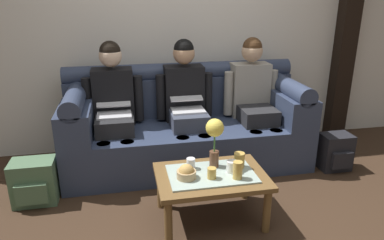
# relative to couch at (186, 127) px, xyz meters

# --- Properties ---
(ground_plane) EXTENTS (14.00, 14.00, 0.00)m
(ground_plane) POSITION_rel_couch_xyz_m (-0.00, -1.17, -0.37)
(ground_plane) COLOR #382619
(back_wall_patterned) EXTENTS (6.00, 0.12, 2.90)m
(back_wall_patterned) POSITION_rel_couch_xyz_m (-0.00, 0.53, 1.08)
(back_wall_patterned) COLOR silver
(back_wall_patterned) RESTS_ON ground_plane
(timber_pillar) EXTENTS (0.20, 0.20, 2.90)m
(timber_pillar) POSITION_rel_couch_xyz_m (1.91, 0.41, 1.08)
(timber_pillar) COLOR black
(timber_pillar) RESTS_ON ground_plane
(couch) EXTENTS (2.32, 0.88, 0.96)m
(couch) POSITION_rel_couch_xyz_m (0.00, 0.00, 0.00)
(couch) COLOR #2D3851
(couch) RESTS_ON ground_plane
(person_left) EXTENTS (0.56, 0.67, 1.22)m
(person_left) POSITION_rel_couch_xyz_m (-0.69, -0.00, 0.29)
(person_left) COLOR #232326
(person_left) RESTS_ON ground_plane
(person_middle) EXTENTS (0.56, 0.67, 1.22)m
(person_middle) POSITION_rel_couch_xyz_m (-0.00, -0.00, 0.29)
(person_middle) COLOR #383D4C
(person_middle) RESTS_ON ground_plane
(person_right) EXTENTS (0.56, 0.67, 1.22)m
(person_right) POSITION_rel_couch_xyz_m (0.69, -0.00, 0.29)
(person_right) COLOR #232326
(person_right) RESTS_ON ground_plane
(coffee_table) EXTENTS (0.81, 0.56, 0.39)m
(coffee_table) POSITION_rel_couch_xyz_m (-0.00, -1.02, -0.04)
(coffee_table) COLOR brown
(coffee_table) RESTS_ON ground_plane
(flower_vase) EXTENTS (0.13, 0.13, 0.38)m
(flower_vase) POSITION_rel_couch_xyz_m (0.05, -0.92, 0.28)
(flower_vase) COLOR brown
(flower_vase) RESTS_ON coffee_table
(snack_bowl) EXTENTS (0.14, 0.14, 0.11)m
(snack_bowl) POSITION_rel_couch_xyz_m (-0.19, -1.06, 0.06)
(snack_bowl) COLOR tan
(snack_bowl) RESTS_ON coffee_table
(cup_near_left) EXTENTS (0.08, 0.08, 0.09)m
(cup_near_left) POSITION_rel_couch_xyz_m (0.15, -1.03, 0.06)
(cup_near_left) COLOR white
(cup_near_left) RESTS_ON coffee_table
(cup_near_right) EXTENTS (0.06, 0.06, 0.08)m
(cup_near_right) POSITION_rel_couch_xyz_m (-0.02, -1.10, 0.06)
(cup_near_right) COLOR gold
(cup_near_right) RESTS_ON coffee_table
(cup_far_center) EXTENTS (0.07, 0.07, 0.13)m
(cup_far_center) POSITION_rel_couch_xyz_m (0.16, -1.14, 0.08)
(cup_far_center) COLOR gold
(cup_far_center) RESTS_ON coffee_table
(cup_far_left) EXTENTS (0.07, 0.07, 0.08)m
(cup_far_left) POSITION_rel_couch_xyz_m (-0.13, -0.92, 0.06)
(cup_far_left) COLOR silver
(cup_far_left) RESTS_ON coffee_table
(cup_far_right) EXTENTS (0.08, 0.08, 0.11)m
(cup_far_right) POSITION_rel_couch_xyz_m (0.23, -0.97, 0.07)
(cup_far_right) COLOR gold
(cup_far_right) RESTS_ON coffee_table
(backpack_left) EXTENTS (0.34, 0.28, 0.37)m
(backpack_left) POSITION_rel_couch_xyz_m (-1.35, -0.52, -0.19)
(backpack_left) COLOR #4C6B4C
(backpack_left) RESTS_ON ground_plane
(backpack_right) EXTENTS (0.29, 0.25, 0.35)m
(backpack_right) POSITION_rel_couch_xyz_m (1.38, -0.46, -0.19)
(backpack_right) COLOR black
(backpack_right) RESTS_ON ground_plane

